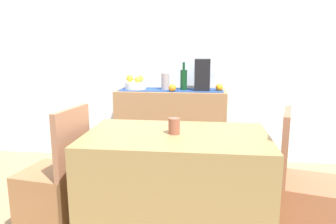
{
  "coord_description": "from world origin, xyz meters",
  "views": [
    {
      "loc": [
        0.37,
        -2.49,
        1.3
      ],
      "look_at": [
        0.05,
        0.37,
        0.71
      ],
      "focal_mm": 34.61,
      "sensor_mm": 36.0,
      "label": 1
    }
  ],
  "objects": [
    {
      "name": "table_runner",
      "position": [
        0.02,
        0.92,
        0.84
      ],
      "size": [
        1.1,
        0.32,
        0.01
      ],
      "primitive_type": "cube",
      "color": "navy",
      "rests_on": "sideboard_console"
    },
    {
      "name": "wine_bottle",
      "position": [
        0.15,
        0.92,
        0.95
      ],
      "size": [
        0.07,
        0.07,
        0.3
      ],
      "color": "#113F1D",
      "rests_on": "sideboard_console"
    },
    {
      "name": "ceramic_vase",
      "position": [
        -0.05,
        0.92,
        0.93
      ],
      "size": [
        0.09,
        0.09,
        0.18
      ],
      "primitive_type": "cylinder",
      "color": "#A4958F",
      "rests_on": "sideboard_console"
    },
    {
      "name": "apple_left",
      "position": [
        -0.34,
        0.89,
        0.95
      ],
      "size": [
        0.07,
        0.07,
        0.07
      ],
      "primitive_type": "sphere",
      "color": "gold",
      "rests_on": "fruit_bowl"
    },
    {
      "name": "fruit_bowl",
      "position": [
        -0.37,
        0.92,
        0.88
      ],
      "size": [
        0.22,
        0.22,
        0.07
      ],
      "primitive_type": "cylinder",
      "color": "white",
      "rests_on": "table_runner"
    },
    {
      "name": "chair_near_window",
      "position": [
        -0.66,
        -0.47,
        0.27
      ],
      "size": [
        0.46,
        0.46,
        0.9
      ],
      "color": "#98673F",
      "rests_on": "ground"
    },
    {
      "name": "ground_plane",
      "position": [
        0.0,
        0.0,
        -0.01
      ],
      "size": [
        6.4,
        6.4,
        0.02
      ],
      "primitive_type": "cube",
      "color": "#9C7E57",
      "rests_on": "ground"
    },
    {
      "name": "apple_right",
      "position": [
        -0.44,
        0.93,
        0.96
      ],
      "size": [
        0.08,
        0.08,
        0.08
      ],
      "primitive_type": "sphere",
      "color": "gold",
      "rests_on": "fruit_bowl"
    },
    {
      "name": "apple_center",
      "position": [
        -0.32,
        0.95,
        0.96
      ],
      "size": [
        0.07,
        0.07,
        0.07
      ],
      "primitive_type": "sphere",
      "color": "olive",
      "rests_on": "fruit_bowl"
    },
    {
      "name": "sideboard_console",
      "position": [
        0.02,
        0.92,
        0.42
      ],
      "size": [
        1.17,
        0.42,
        0.84
      ],
      "primitive_type": "cube",
      "color": "#996E47",
      "rests_on": "ground"
    },
    {
      "name": "room_wall_rear",
      "position": [
        0.0,
        1.18,
        1.35
      ],
      "size": [
        6.4,
        0.06,
        2.7
      ],
      "primitive_type": "cube",
      "color": "silver",
      "rests_on": "ground"
    },
    {
      "name": "coffee_cup",
      "position": [
        0.18,
        -0.46,
        0.79
      ],
      "size": [
        0.08,
        0.08,
        0.1
      ],
      "primitive_type": "cylinder",
      "color": "brown",
      "rests_on": "dining_table"
    },
    {
      "name": "coffee_maker",
      "position": [
        0.34,
        0.92,
        1.0
      ],
      "size": [
        0.16,
        0.18,
        0.33
      ],
      "primitive_type": "cube",
      "color": "black",
      "rests_on": "sideboard_console"
    },
    {
      "name": "orange_loose_near_bowl",
      "position": [
        0.04,
        0.8,
        0.88
      ],
      "size": [
        0.08,
        0.08,
        0.08
      ],
      "primitive_type": "sphere",
      "color": "orange",
      "rests_on": "sideboard_console"
    },
    {
      "name": "orange_loose_end",
      "position": [
        0.52,
        0.9,
        0.88
      ],
      "size": [
        0.08,
        0.08,
        0.08
      ],
      "primitive_type": "sphere",
      "color": "orange",
      "rests_on": "sideboard_console"
    },
    {
      "name": "chair_by_corner",
      "position": [
        1.06,
        -0.46,
        0.27
      ],
      "size": [
        0.49,
        0.49,
        0.9
      ],
      "color": "#9E5F3E",
      "rests_on": "ground"
    },
    {
      "name": "dining_table",
      "position": [
        0.2,
        -0.46,
        0.37
      ],
      "size": [
        1.19,
        0.74,
        0.74
      ],
      "primitive_type": "cube",
      "color": "olive",
      "rests_on": "ground"
    }
  ]
}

